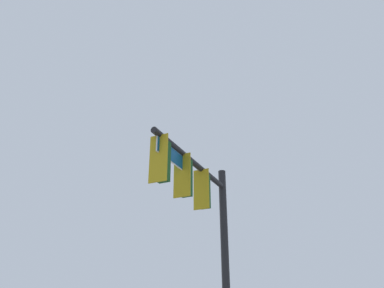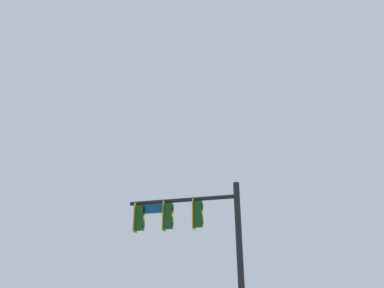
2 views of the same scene
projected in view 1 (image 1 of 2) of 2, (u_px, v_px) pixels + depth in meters
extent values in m
cylinder|color=black|center=(225.00, 261.00, 12.41)|extent=(0.26, 0.26, 6.41)
cylinder|color=black|center=(194.00, 163.00, 11.55)|extent=(4.85, 0.97, 0.18)
cube|color=gold|center=(201.00, 189.00, 11.70)|extent=(0.11, 0.52, 1.30)
cube|color=#144719|center=(204.00, 191.00, 11.85)|extent=(0.41, 0.37, 1.10)
cylinder|color=#144719|center=(203.00, 173.00, 12.12)|extent=(0.04, 0.04, 0.12)
cylinder|color=#340503|center=(206.00, 183.00, 12.16)|extent=(0.07, 0.22, 0.22)
cylinder|color=yellow|center=(206.00, 192.00, 12.02)|extent=(0.07, 0.22, 0.22)
cylinder|color=black|center=(206.00, 202.00, 11.87)|extent=(0.07, 0.22, 0.22)
cube|color=gold|center=(182.00, 175.00, 10.60)|extent=(0.11, 0.52, 1.30)
cube|color=#144719|center=(185.00, 177.00, 10.76)|extent=(0.41, 0.37, 1.10)
cylinder|color=#144719|center=(185.00, 158.00, 11.02)|extent=(0.04, 0.04, 0.12)
cylinder|color=#340503|center=(188.00, 169.00, 11.06)|extent=(0.07, 0.22, 0.22)
cylinder|color=yellow|center=(188.00, 179.00, 10.92)|extent=(0.07, 0.22, 0.22)
cylinder|color=black|center=(188.00, 190.00, 10.78)|extent=(0.07, 0.22, 0.22)
cube|color=gold|center=(158.00, 158.00, 9.51)|extent=(0.11, 0.52, 1.30)
cube|color=#144719|center=(162.00, 161.00, 9.66)|extent=(0.41, 0.37, 1.10)
cylinder|color=#144719|center=(163.00, 139.00, 9.93)|extent=(0.04, 0.04, 0.12)
cylinder|color=#340503|center=(166.00, 152.00, 9.97)|extent=(0.07, 0.22, 0.22)
cylinder|color=yellow|center=(166.00, 163.00, 9.83)|extent=(0.07, 0.22, 0.22)
cylinder|color=black|center=(165.00, 175.00, 9.68)|extent=(0.07, 0.22, 0.22)
cube|color=#0A4C7F|center=(173.00, 155.00, 10.28)|extent=(1.68, 0.31, 0.40)
cube|color=white|center=(173.00, 155.00, 10.28)|extent=(1.74, 0.31, 0.46)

